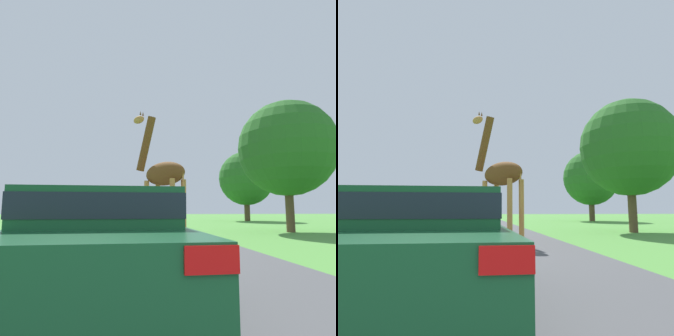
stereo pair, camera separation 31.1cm
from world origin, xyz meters
TOP-DOWN VIEW (x-y plane):
  - road at (0.00, 30.00)m, footprint 6.74×120.00m
  - giraffe_near_road at (0.93, 10.92)m, footprint 1.96×2.32m
  - car_lead_maroon at (-0.61, 4.34)m, footprint 1.88×4.16m
  - car_queue_right at (-1.26, 22.58)m, footprint 1.78×4.25m
  - car_queue_left at (-0.84, 14.98)m, footprint 1.91×4.32m
  - car_far_ahead at (-1.97, 28.24)m, footprint 1.86×4.32m
  - tree_left_edge at (8.34, 15.34)m, footprint 5.20×5.20m
  - tree_right_cluster at (12.42, 30.52)m, footprint 5.71×5.71m

SIDE VIEW (x-z plane):
  - road at x=0.00m, z-range 0.00..0.00m
  - car_far_ahead at x=-1.97m, z-range 0.06..1.32m
  - car_lead_maroon at x=-0.61m, z-range 0.05..1.45m
  - car_queue_left at x=-0.84m, z-range 0.05..1.47m
  - car_queue_right at x=-1.26m, z-range 0.05..1.52m
  - giraffe_near_road at x=0.93m, z-range -0.14..4.85m
  - tree_right_cluster at x=12.42m, z-range 0.80..8.13m
  - tree_left_edge at x=8.34m, z-range 0.93..8.01m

